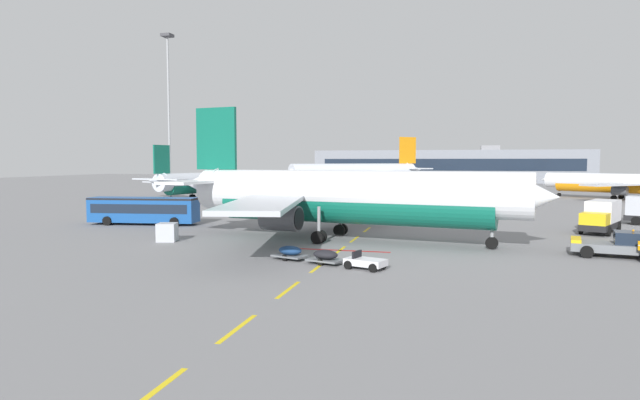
{
  "coord_description": "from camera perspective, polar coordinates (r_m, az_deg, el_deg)",
  "views": [
    {
      "loc": [
        26.83,
        -19.13,
        7.02
      ],
      "look_at": [
        14.4,
        29.77,
        3.37
      ],
      "focal_mm": 30.25,
      "sensor_mm": 36.0,
      "label": 1
    }
  ],
  "objects": [
    {
      "name": "uld_cargo_container",
      "position": [
        49.13,
        -15.86,
        -3.3
      ],
      "size": [
        1.95,
        1.92,
        1.6
      ],
      "color": "#B7BCC6",
      "rests_on": "ground"
    },
    {
      "name": "terminal_satellite",
      "position": [
        189.9,
        13.47,
        3.52
      ],
      "size": [
        89.76,
        20.03,
        12.23
      ],
      "color": "gray",
      "rests_on": "ground"
    },
    {
      "name": "apron_paint_markings",
      "position": [
        58.65,
        5.5,
        -2.75
      ],
      "size": [
        8.0,
        96.57,
        0.01
      ],
      "color": "yellow",
      "rests_on": "ground"
    },
    {
      "name": "apron_shuttle_bus",
      "position": [
        62.74,
        -18.14,
        -0.89
      ],
      "size": [
        12.26,
        4.13,
        3.0
      ],
      "color": "#194C99",
      "rests_on": "ground"
    },
    {
      "name": "pushback_tug",
      "position": [
        45.21,
        29.1,
        -4.17
      ],
      "size": [
        6.41,
        4.01,
        2.08
      ],
      "color": "slate",
      "rests_on": "ground"
    },
    {
      "name": "airliner_mid_left",
      "position": [
        113.32,
        28.48,
        1.62
      ],
      "size": [
        24.81,
        23.24,
        9.34
      ],
      "color": "white",
      "rests_on": "ground"
    },
    {
      "name": "fuel_service_truck",
      "position": [
        59.64,
        27.61,
        -1.51
      ],
      "size": [
        5.14,
        7.36,
        3.14
      ],
      "color": "black",
      "rests_on": "ground"
    },
    {
      "name": "airliner_far_center",
      "position": [
        101.66,
        -12.08,
        1.86
      ],
      "size": [
        26.62,
        27.34,
        9.7
      ],
      "color": "silver",
      "rests_on": "ground"
    },
    {
      "name": "ground",
      "position": [
        60.99,
        26.66,
        -2.92
      ],
      "size": [
        400.0,
        400.0,
        0.0
      ],
      "primitive_type": "plane",
      "color": "slate"
    },
    {
      "name": "apron_light_mast_near",
      "position": [
        100.93,
        -15.73,
        10.18
      ],
      "size": [
        1.8,
        1.8,
        29.38
      ],
      "color": "slate",
      "rests_on": "ground"
    },
    {
      "name": "airliner_far_right",
      "position": [
        123.09,
        3.94,
        2.78
      ],
      "size": [
        31.72,
        29.35,
        12.74
      ],
      "color": "silver",
      "rests_on": "ground"
    },
    {
      "name": "airliner_foreground",
      "position": [
        47.61,
        2.68,
        0.43
      ],
      "size": [
        34.77,
        34.22,
        12.2
      ],
      "color": "white",
      "rests_on": "ground"
    },
    {
      "name": "baggage_train",
      "position": [
        36.94,
        0.63,
        -5.99
      ],
      "size": [
        8.6,
        4.23,
        1.14
      ],
      "color": "silver",
      "rests_on": "ground"
    }
  ]
}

